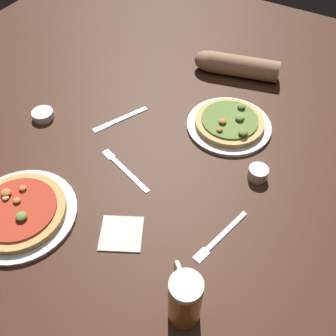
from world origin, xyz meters
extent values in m
cube|color=#3D2114|center=(0.00, 0.00, -0.01)|extent=(2.40, 2.40, 0.03)
cylinder|color=silver|center=(-0.28, -0.34, 0.01)|extent=(0.31, 0.31, 0.01)
cylinder|color=tan|center=(-0.28, -0.34, 0.02)|extent=(0.26, 0.26, 0.02)
cylinder|color=#B73823|center=(-0.28, -0.34, 0.03)|extent=(0.21, 0.21, 0.01)
ellipsoid|color=#C67038|center=(-0.33, -0.32, 0.04)|extent=(0.03, 0.03, 0.01)
ellipsoid|color=#DBC67A|center=(-0.33, -0.33, 0.04)|extent=(0.02, 0.02, 0.01)
ellipsoid|color=olive|center=(-0.24, -0.36, 0.04)|extent=(0.03, 0.03, 0.02)
ellipsoid|color=#C67038|center=(-0.29, -0.33, 0.04)|extent=(0.02, 0.02, 0.01)
ellipsoid|color=#C67038|center=(-0.31, -0.29, 0.04)|extent=(0.02, 0.02, 0.01)
cylinder|color=silver|center=(0.08, 0.28, 0.01)|extent=(0.28, 0.28, 0.01)
cylinder|color=tan|center=(0.08, 0.28, 0.02)|extent=(0.23, 0.23, 0.02)
cylinder|color=olive|center=(0.08, 0.28, 0.03)|extent=(0.19, 0.19, 0.01)
ellipsoid|color=#C67038|center=(0.11, 0.30, 0.04)|extent=(0.02, 0.02, 0.01)
ellipsoid|color=olive|center=(0.11, 0.29, 0.04)|extent=(0.03, 0.03, 0.01)
ellipsoid|color=#C67038|center=(0.06, 0.25, 0.04)|extent=(0.03, 0.03, 0.01)
ellipsoid|color=#C67038|center=(0.07, 0.21, 0.04)|extent=(0.02, 0.02, 0.01)
ellipsoid|color=olive|center=(0.09, 0.35, 0.04)|extent=(0.03, 0.03, 0.01)
ellipsoid|color=olive|center=(0.14, 0.23, 0.04)|extent=(0.03, 0.03, 0.02)
cylinder|color=#B27A23|center=(0.25, -0.35, 0.07)|extent=(0.07, 0.07, 0.15)
cylinder|color=white|center=(0.25, -0.35, 0.15)|extent=(0.07, 0.07, 0.02)
torus|color=silver|center=(0.21, -0.32, 0.07)|extent=(0.07, 0.08, 0.09)
cylinder|color=white|center=(-0.50, 0.00, 0.01)|extent=(0.07, 0.07, 0.03)
cylinder|color=silver|center=(0.24, 0.12, 0.02)|extent=(0.06, 0.06, 0.04)
cube|color=silver|center=(0.00, -0.25, 0.00)|extent=(0.15, 0.15, 0.01)
cube|color=silver|center=(0.24, -0.10, 0.00)|extent=(0.06, 0.17, 0.01)
cube|color=silver|center=(0.21, -0.20, 0.00)|extent=(0.04, 0.05, 0.00)
cube|color=silver|center=(-0.25, 0.14, 0.00)|extent=(0.09, 0.16, 0.01)
cube|color=silver|center=(-0.29, 0.06, 0.00)|extent=(0.05, 0.06, 0.00)
cube|color=silver|center=(-0.10, -0.07, 0.00)|extent=(0.18, 0.07, 0.01)
cube|color=silver|center=(-0.20, -0.03, 0.00)|extent=(0.05, 0.04, 0.00)
cylinder|color=#936B4C|center=(0.00, 0.57, 0.04)|extent=(0.28, 0.14, 0.08)
ellipsoid|color=#936B4C|center=(-0.14, 0.54, 0.04)|extent=(0.10, 0.08, 0.07)
camera|label=1|loc=(0.38, -0.65, 0.89)|focal=40.97mm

